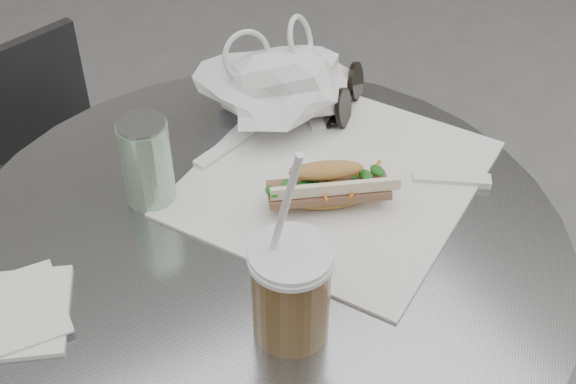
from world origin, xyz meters
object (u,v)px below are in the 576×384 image
chair_far (80,219)px  drink_can (147,162)px  iced_coffee (291,290)px  cafe_table (264,377)px  banh_mi (327,186)px  sunglasses (348,97)px

chair_far → drink_can: 0.71m
chair_far → iced_coffee: iced_coffee is taller
cafe_table → drink_can: 0.37m
cafe_table → chair_far: (-0.10, 0.64, -0.17)m
cafe_table → chair_far: bearing=98.5°
banh_mi → drink_can: (-0.19, 0.12, 0.03)m
iced_coffee → drink_can: (-0.05, 0.27, -0.00)m
cafe_table → banh_mi: bearing=9.6°
drink_can → sunglasses: bearing=7.1°
iced_coffee → chair_far: bearing=94.8°
drink_can → chair_far: bearing=91.5°
banh_mi → chair_far: bearing=129.8°
banh_mi → sunglasses: (0.13, 0.16, -0.01)m
cafe_table → iced_coffee: bearing=-103.1°
chair_far → drink_can: drink_can is taller
sunglasses → drink_can: 0.33m
sunglasses → banh_mi: bearing=-171.8°
iced_coffee → sunglasses: 0.42m
cafe_table → drink_can: bearing=120.2°
sunglasses → drink_can: drink_can is taller
sunglasses → cafe_table: bearing=174.6°
banh_mi → sunglasses: 0.21m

